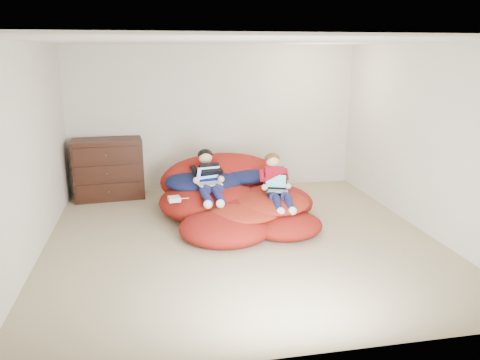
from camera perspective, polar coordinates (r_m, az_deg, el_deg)
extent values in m
cube|color=tan|center=(6.24, 0.19, -8.26)|extent=(5.10, 5.10, 0.25)
cube|color=beige|center=(8.28, -3.14, 7.49)|extent=(5.10, 0.02, 2.50)
cube|color=beige|center=(3.48, 8.13, -3.63)|extent=(5.10, 0.02, 2.50)
cube|color=beige|center=(5.90, -24.52, 2.97)|extent=(0.02, 5.10, 2.50)
cube|color=beige|center=(6.77, 21.64, 4.69)|extent=(0.02, 5.10, 2.50)
cube|color=white|center=(5.72, 0.22, 16.70)|extent=(5.10, 5.10, 0.02)
cube|color=black|center=(8.08, -15.71, 1.34)|extent=(1.15, 0.65, 1.00)
cube|color=black|center=(7.88, -15.72, -1.28)|extent=(1.00, 0.10, 0.24)
cylinder|color=#4C3F26|center=(7.86, -15.73, -1.32)|extent=(0.03, 0.06, 0.03)
cube|color=black|center=(7.80, -15.87, 0.84)|extent=(1.00, 0.10, 0.24)
cylinder|color=#4C3F26|center=(7.78, -15.89, 0.80)|extent=(0.03, 0.06, 0.03)
cube|color=black|center=(7.74, -16.04, 2.99)|extent=(1.00, 0.10, 0.24)
cylinder|color=#4C3F26|center=(7.72, -16.05, 2.96)|extent=(0.03, 0.06, 0.03)
ellipsoid|color=maroon|center=(7.02, -3.43, -2.57)|extent=(1.58, 1.42, 0.57)
ellipsoid|color=maroon|center=(7.04, 3.53, -2.69)|extent=(1.33, 1.29, 0.48)
ellipsoid|color=maroon|center=(6.54, 1.20, -4.26)|extent=(1.37, 1.10, 0.44)
ellipsoid|color=maroon|center=(6.20, -1.71, -5.80)|extent=(1.25, 1.14, 0.42)
ellipsoid|color=maroon|center=(6.34, 5.53, -5.47)|extent=(1.01, 0.91, 0.33)
ellipsoid|color=maroon|center=(7.47, -2.19, 0.00)|extent=(1.96, 0.87, 0.87)
ellipsoid|color=#121943|center=(7.14, -4.31, -0.10)|extent=(1.22, 0.99, 0.31)
ellipsoid|color=#121943|center=(7.26, 0.53, 0.53)|extent=(0.96, 0.67, 0.23)
ellipsoid|color=#A42817|center=(6.57, 3.73, -2.72)|extent=(1.09, 1.09, 0.20)
ellipsoid|color=#A42817|center=(6.29, 0.58, -3.91)|extent=(0.98, 0.88, 0.18)
ellipsoid|color=beige|center=(7.51, -4.64, 1.77)|extent=(0.46, 0.29, 0.29)
cube|color=black|center=(6.90, -4.05, 0.64)|extent=(0.37, 0.46, 0.40)
sphere|color=#DBA986|center=(7.00, -4.24, 2.77)|extent=(0.20, 0.20, 0.20)
ellipsoid|color=black|center=(7.01, -4.27, 3.10)|extent=(0.23, 0.21, 0.17)
cylinder|color=#141640|center=(6.63, -4.43, -1.07)|extent=(0.20, 0.35, 0.18)
cylinder|color=#141640|center=(6.36, -4.13, -2.05)|extent=(0.17, 0.33, 0.21)
sphere|color=white|center=(6.22, -3.93, -2.99)|extent=(0.12, 0.12, 0.12)
cylinder|color=#141640|center=(6.65, -3.00, -1.00)|extent=(0.20, 0.35, 0.18)
cylinder|color=#141640|center=(6.38, -2.64, -1.97)|extent=(0.17, 0.33, 0.21)
sphere|color=white|center=(6.24, -2.41, -2.91)|extent=(0.12, 0.12, 0.12)
cube|color=#B30F20|center=(6.69, 4.14, -0.04)|extent=(0.30, 0.33, 0.43)
sphere|color=#DBA986|center=(6.71, 3.99, 2.30)|extent=(0.19, 0.19, 0.19)
ellipsoid|color=#523416|center=(6.73, 3.94, 2.63)|extent=(0.22, 0.20, 0.16)
cylinder|color=#141640|center=(6.50, 3.97, -1.96)|extent=(0.16, 0.32, 0.17)
cylinder|color=#141640|center=(6.26, 4.60, -2.93)|extent=(0.13, 0.31, 0.20)
sphere|color=white|center=(6.13, 4.99, -3.87)|extent=(0.11, 0.11, 0.11)
cylinder|color=#141640|center=(6.54, 5.31, -1.87)|extent=(0.16, 0.32, 0.17)
cylinder|color=#141640|center=(6.30, 6.00, -2.84)|extent=(0.13, 0.31, 0.20)
sphere|color=white|center=(6.17, 6.41, -3.77)|extent=(0.11, 0.11, 0.11)
cube|color=silver|center=(6.63, -3.74, -0.48)|extent=(0.37, 0.29, 0.01)
cube|color=gray|center=(6.62, -3.73, -0.43)|extent=(0.30, 0.18, 0.00)
cube|color=silver|center=(6.76, -3.93, 0.80)|extent=(0.34, 0.17, 0.21)
cube|color=#4479E7|center=(6.75, -3.92, 0.81)|extent=(0.30, 0.14, 0.17)
cube|color=black|center=(6.52, 4.62, -1.38)|extent=(0.37, 0.32, 0.01)
cube|color=gray|center=(6.50, 4.65, -1.33)|extent=(0.30, 0.21, 0.00)
cube|color=black|center=(6.59, 4.38, -0.11)|extent=(0.31, 0.13, 0.22)
cube|color=teal|center=(6.58, 4.40, -0.12)|extent=(0.27, 0.11, 0.18)
cube|color=silver|center=(6.50, -8.02, -2.31)|extent=(0.18, 0.18, 0.06)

